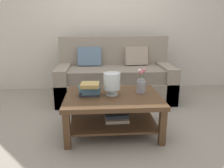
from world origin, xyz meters
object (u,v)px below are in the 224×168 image
object	(u,v)px
coffee_table	(113,106)
flower_pitcher	(141,84)
couch	(115,78)
glass_hurricane_vase	(112,82)
book_stack_main	(90,89)

from	to	relation	value
coffee_table	flower_pitcher	size ratio (longest dim) A/B	3.64
couch	flower_pitcher	bearing A→B (deg)	-78.93
glass_hurricane_vase	flower_pitcher	bearing A→B (deg)	8.08
coffee_table	couch	bearing A→B (deg)	84.24
couch	book_stack_main	world-z (taller)	couch
couch	flower_pitcher	xyz separation A→B (m)	(0.22, -1.15, 0.21)
couch	coffee_table	distance (m)	1.23
book_stack_main	glass_hurricane_vase	distance (m)	0.28
couch	glass_hurricane_vase	world-z (taller)	couch
coffee_table	glass_hurricane_vase	bearing A→B (deg)	111.79
book_stack_main	glass_hurricane_vase	xyz separation A→B (m)	(0.26, -0.01, 0.09)
book_stack_main	flower_pitcher	distance (m)	0.63
coffee_table	book_stack_main	xyz separation A→B (m)	(-0.28, 0.04, 0.20)
book_stack_main	glass_hurricane_vase	bearing A→B (deg)	-2.36
book_stack_main	flower_pitcher	bearing A→B (deg)	3.70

